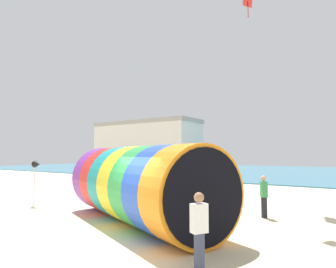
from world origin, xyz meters
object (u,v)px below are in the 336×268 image
(bystander_mid_beach, at_px, (211,183))
(beach_flag, at_px, (37,166))
(giant_inflatable_tube, at_px, (139,184))
(bystander_far_left, at_px, (264,196))
(kite_handler, at_px, (199,231))

(bystander_mid_beach, relative_size, beach_flag, 0.74)
(giant_inflatable_tube, relative_size, bystander_mid_beach, 5.09)
(giant_inflatable_tube, distance_m, bystander_far_left, 5.18)
(beach_flag, bearing_deg, bystander_far_left, 18.55)
(bystander_mid_beach, height_order, beach_flag, beach_flag)
(kite_handler, xyz_separation_m, beach_flag, (-11.03, 2.95, 1.10))
(bystander_mid_beach, bearing_deg, bystander_far_left, -41.95)
(giant_inflatable_tube, height_order, beach_flag, giant_inflatable_tube)
(kite_handler, height_order, bystander_far_left, kite_handler)
(bystander_far_left, bearing_deg, beach_flag, -161.45)
(kite_handler, xyz_separation_m, bystander_mid_beach, (-4.84, 10.37, -0.05))
(bystander_far_left, bearing_deg, giant_inflatable_tube, -134.79)
(giant_inflatable_tube, height_order, bystander_mid_beach, giant_inflatable_tube)
(kite_handler, relative_size, bystander_mid_beach, 1.05)
(bystander_far_left, height_order, beach_flag, beach_flag)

